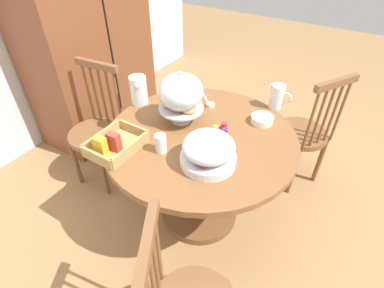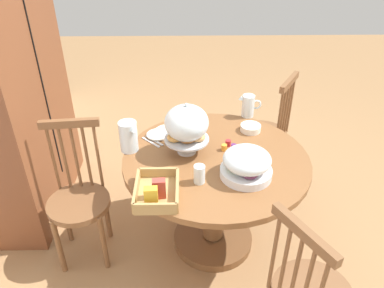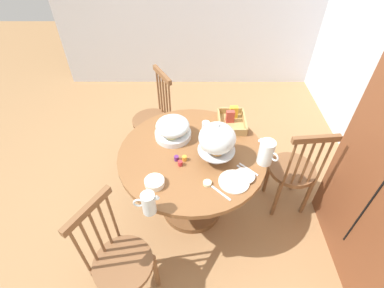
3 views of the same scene
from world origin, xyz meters
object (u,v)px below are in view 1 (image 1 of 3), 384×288
(dining_table, at_px, (200,162))
(windsor_chair_by_cabinet, at_px, (303,135))
(milk_pitcher, at_px, (139,91))
(china_plate_small, at_px, (173,98))
(orange_juice_pitcher, at_px, (277,97))
(drinking_glass, at_px, (161,143))
(windsor_chair_facing_door, at_px, (97,133))
(wooden_armoire, at_px, (84,29))
(pastry_stand_with_dome, at_px, (180,94))
(china_plate_large, at_px, (186,99))
(cereal_bowl, at_px, (262,119))
(cereal_basket, at_px, (114,144))
(fruit_platter_covered, at_px, (208,151))
(butter_dish, at_px, (211,105))

(dining_table, height_order, windsor_chair_by_cabinet, windsor_chair_by_cabinet)
(milk_pitcher, relative_size, china_plate_small, 1.33)
(orange_juice_pitcher, relative_size, drinking_glass, 1.57)
(milk_pitcher, bearing_deg, dining_table, -100.14)
(windsor_chair_facing_door, height_order, milk_pitcher, windsor_chair_facing_door)
(wooden_armoire, distance_m, dining_table, 1.60)
(pastry_stand_with_dome, distance_m, china_plate_large, 0.33)
(china_plate_large, bearing_deg, cereal_bowl, -87.80)
(cereal_basket, relative_size, china_plate_large, 1.44)
(wooden_armoire, relative_size, china_plate_large, 8.91)
(milk_pitcher, distance_m, china_plate_small, 0.24)
(dining_table, relative_size, fruit_platter_covered, 3.88)
(drinking_glass, bearing_deg, orange_juice_pitcher, -26.17)
(cereal_bowl, bearing_deg, cereal_basket, 138.60)
(pastry_stand_with_dome, bearing_deg, butter_dish, -15.97)
(pastry_stand_with_dome, bearing_deg, cereal_bowl, -59.68)
(china_plate_small, xyz_separation_m, cereal_bowl, (0.07, -0.64, 0.01))
(china_plate_large, bearing_deg, cereal_basket, 175.90)
(dining_table, bearing_deg, butter_dish, 18.94)
(wooden_armoire, height_order, pastry_stand_with_dome, wooden_armoire)
(windsor_chair_facing_door, bearing_deg, milk_pitcher, -64.38)
(orange_juice_pitcher, bearing_deg, milk_pitcher, 118.34)
(wooden_armoire, relative_size, china_plate_small, 13.07)
(pastry_stand_with_dome, distance_m, butter_dish, 0.33)
(wooden_armoire, distance_m, drinking_glass, 1.53)
(fruit_platter_covered, distance_m, milk_pitcher, 0.76)
(china_plate_small, xyz_separation_m, drinking_glass, (-0.50, -0.26, 0.04))
(pastry_stand_with_dome, height_order, orange_juice_pitcher, pastry_stand_with_dome)
(dining_table, xyz_separation_m, windsor_chair_by_cabinet, (0.74, -0.47, -0.07))
(pastry_stand_with_dome, relative_size, china_plate_small, 2.29)
(pastry_stand_with_dome, distance_m, milk_pitcher, 0.38)
(milk_pitcher, height_order, china_plate_large, milk_pitcher)
(cereal_basket, distance_m, drinking_glass, 0.26)
(dining_table, bearing_deg, cereal_basket, 136.81)
(windsor_chair_by_cabinet, xyz_separation_m, milk_pitcher, (-0.65, 1.02, 0.38))
(cereal_bowl, bearing_deg, drinking_glass, 146.43)
(dining_table, height_order, china_plate_large, china_plate_large)
(milk_pitcher, bearing_deg, orange_juice_pitcher, -61.66)
(wooden_armoire, bearing_deg, fruit_platter_covered, -112.92)
(milk_pitcher, bearing_deg, drinking_glass, -128.25)
(drinking_glass, relative_size, butter_dish, 1.83)
(orange_juice_pitcher, bearing_deg, windsor_chair_by_cabinet, -44.65)
(butter_dish, bearing_deg, cereal_basket, 160.91)
(milk_pitcher, distance_m, butter_dish, 0.50)
(orange_juice_pitcher, relative_size, cereal_basket, 0.55)
(fruit_platter_covered, bearing_deg, china_plate_large, 42.90)
(china_plate_small, relative_size, butter_dish, 2.50)
(fruit_platter_covered, relative_size, china_plate_large, 1.36)
(orange_juice_pitcher, distance_m, milk_pitcher, 0.93)
(butter_dish, bearing_deg, wooden_armoire, 82.75)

